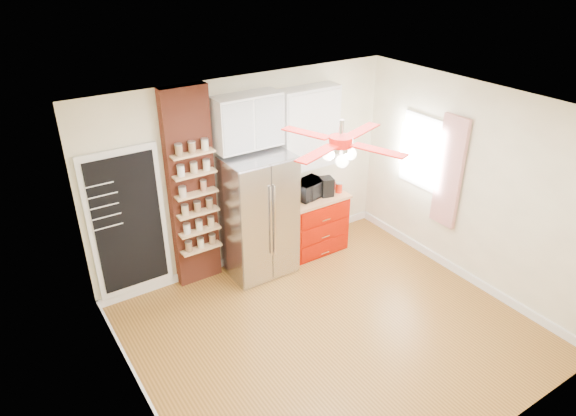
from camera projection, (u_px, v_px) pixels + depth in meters
floor at (331, 332)px, 6.19m from camera, size 4.50×4.50×0.00m
ceiling at (342, 115)px, 4.95m from camera, size 4.50×4.50×0.00m
wall_back at (247, 173)px, 7.06m from camera, size 4.50×0.02×2.70m
wall_front at (491, 342)px, 4.09m from camera, size 4.50×0.02×2.70m
wall_left at (133, 307)px, 4.48m from camera, size 0.02×4.00×2.70m
wall_right at (473, 187)px, 6.66m from camera, size 0.02×4.00×2.70m
chalkboard at (128, 223)px, 6.32m from camera, size 0.95×0.05×1.95m
brick_pillar at (192, 190)px, 6.58m from camera, size 0.60×0.16×2.70m
fridge at (258, 215)px, 6.98m from camera, size 0.90×0.70×1.75m
upper_glass_cabinet at (247, 121)px, 6.53m from camera, size 0.90×0.35×0.70m
red_cabinet at (313, 222)px, 7.68m from camera, size 0.94×0.64×0.90m
upper_shelf_unit at (308, 128)px, 7.15m from camera, size 0.90×0.30×1.15m
window at (422, 152)px, 7.23m from camera, size 0.04×0.75×1.05m
curtain at (449, 172)px, 6.84m from camera, size 0.06×0.40×1.55m
ceiling_fan at (341, 142)px, 5.08m from camera, size 1.40×1.40×0.44m
toaster_oven at (309, 189)px, 7.37m from camera, size 0.52×0.41×0.26m
coffee_maker at (326, 187)px, 7.42m from camera, size 0.22×0.23×0.27m
canister_left at (339, 188)px, 7.53m from camera, size 0.12×0.12×0.14m
canister_right at (332, 185)px, 7.62m from camera, size 0.11×0.11×0.13m
pantry_jar_oats at (183, 192)px, 6.33m from camera, size 0.11×0.11×0.12m
pantry_jar_beans at (203, 186)px, 6.49m from camera, size 0.10×0.10×0.13m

